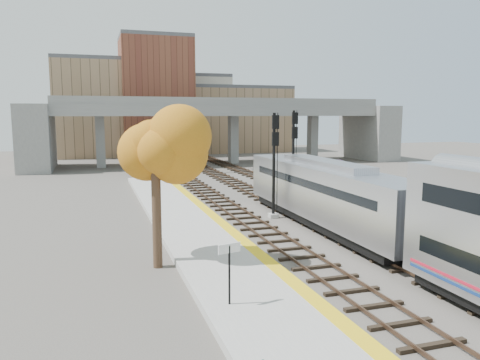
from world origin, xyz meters
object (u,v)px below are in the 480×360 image
object	(u,v)px
signal_mast_mid	(294,155)
car_a	(329,175)
signal_mast_far	(194,145)
locomotive	(324,192)
car_c	(340,165)
car_b	(337,170)
signal_mast_near	(274,166)
tree	(155,142)

from	to	relation	value
signal_mast_mid	car_a	xyz separation A→B (m)	(8.47, 9.40, -3.13)
signal_mast_far	locomotive	bearing A→B (deg)	-85.99
car_c	car_b	bearing A→B (deg)	-109.42
locomotive	signal_mast_near	size ratio (longest dim) A/B	2.60
signal_mast_near	signal_mast_far	xyz separation A→B (m)	(0.00, 26.54, -0.14)
car_c	locomotive	bearing A→B (deg)	-107.65
locomotive	signal_mast_near	xyz separation A→B (m)	(-2.10, 3.43, 1.41)
locomotive	signal_mast_mid	distance (m)	9.70
tree	car_c	bearing A→B (deg)	49.13
signal_mast_far	car_c	world-z (taller)	signal_mast_far
signal_mast_mid	tree	world-z (taller)	tree
signal_mast_mid	car_a	distance (m)	13.03
car_b	signal_mast_far	bearing A→B (deg)	127.38
car_a	car_b	size ratio (longest dim) A/B	1.07
signal_mast_far	car_b	distance (m)	17.56
signal_mast_near	tree	bearing A→B (deg)	-137.97
tree	car_a	size ratio (longest dim) A/B	2.05
signal_mast_far	car_c	distance (m)	19.37
signal_mast_far	signal_mast_near	bearing A→B (deg)	-90.00
signal_mast_near	signal_mast_mid	xyz separation A→B (m)	(4.10, 5.93, 0.15)
signal_mast_mid	car_a	world-z (taller)	signal_mast_mid
signal_mast_near	signal_mast_far	distance (m)	26.54
locomotive	tree	distance (m)	12.84
locomotive	signal_mast_mid	world-z (taller)	signal_mast_mid
signal_mast_near	tree	xyz separation A→B (m)	(-9.20, -8.30, 2.28)
locomotive	signal_mast_mid	bearing A→B (deg)	77.94
tree	signal_mast_far	bearing A→B (deg)	75.20
car_a	car_b	bearing A→B (deg)	73.36
signal_mast_mid	car_c	bearing A→B (deg)	50.95
signal_mast_near	tree	distance (m)	12.60
locomotive	tree	bearing A→B (deg)	-156.73
signal_mast_far	car_c	bearing A→B (deg)	-6.69
signal_mast_near	car_b	xyz separation A→B (m)	(15.69, 19.22, -3.05)
tree	car_b	size ratio (longest dim) A/B	2.20
locomotive	signal_mast_far	bearing A→B (deg)	94.01
signal_mast_near	tree	world-z (taller)	tree
signal_mast_mid	signal_mast_far	size ratio (longest dim) A/B	1.06
signal_mast_near	signal_mast_far	bearing A→B (deg)	90.00
signal_mast_near	car_b	size ratio (longest dim) A/B	2.01
signal_mast_far	tree	world-z (taller)	tree
signal_mast_near	car_c	size ratio (longest dim) A/B	1.78
signal_mast_mid	car_a	size ratio (longest dim) A/B	1.93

